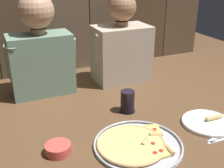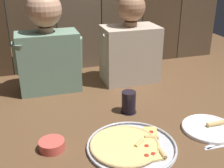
{
  "view_description": "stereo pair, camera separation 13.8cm",
  "coord_description": "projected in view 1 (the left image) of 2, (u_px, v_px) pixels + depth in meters",
  "views": [
    {
      "loc": [
        -0.51,
        -1.06,
        0.73
      ],
      "look_at": [
        -0.0,
        0.1,
        0.18
      ],
      "focal_mm": 45.85,
      "sensor_mm": 36.0,
      "label": 1
    },
    {
      "loc": [
        -0.38,
        -1.11,
        0.73
      ],
      "look_at": [
        -0.0,
        0.1,
        0.18
      ],
      "focal_mm": 45.85,
      "sensor_mm": 36.0,
      "label": 2
    }
  ],
  "objects": [
    {
      "name": "ground_plane",
      "position": [
        120.0,
        126.0,
        1.37
      ],
      "size": [
        3.2,
        3.2,
        0.0
      ],
      "primitive_type": "plane",
      "color": "brown"
    },
    {
      "name": "pizza_tray",
      "position": [
        136.0,
        144.0,
        1.21
      ],
      "size": [
        0.38,
        0.38,
        0.03
      ],
      "color": "#B2B2B7",
      "rests_on": "ground"
    },
    {
      "name": "dinner_plate",
      "position": [
        208.0,
        123.0,
        1.38
      ],
      "size": [
        0.25,
        0.25,
        0.03
      ],
      "color": "white",
      "rests_on": "ground"
    },
    {
      "name": "drinking_glass",
      "position": [
        127.0,
        101.0,
        1.48
      ],
      "size": [
        0.08,
        0.08,
        0.12
      ],
      "color": "black",
      "rests_on": "ground"
    },
    {
      "name": "dipping_bowl",
      "position": [
        58.0,
        148.0,
        1.17
      ],
      "size": [
        0.11,
        0.11,
        0.04
      ],
      "color": "#CC4C42",
      "rests_on": "ground"
    },
    {
      "name": "table_fork",
      "position": [
        217.0,
        137.0,
        1.27
      ],
      "size": [
        0.13,
        0.04,
        0.01
      ],
      "color": "silver",
      "rests_on": "ground"
    },
    {
      "name": "table_knife",
      "position": [
        223.0,
        139.0,
        1.26
      ],
      "size": [
        0.16,
        0.02,
        0.01
      ],
      "color": "silver",
      "rests_on": "ground"
    },
    {
      "name": "diner_left",
      "position": [
        40.0,
        46.0,
        1.61
      ],
      "size": [
        0.39,
        0.21,
        0.59
      ],
      "color": "slate",
      "rests_on": "ground"
    },
    {
      "name": "diner_right",
      "position": [
        122.0,
        42.0,
        1.81
      ],
      "size": [
        0.38,
        0.23,
        0.56
      ],
      "color": "#B2A38E",
      "rests_on": "ground"
    }
  ]
}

